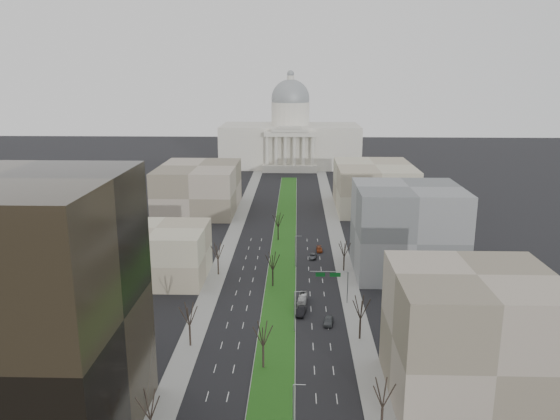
% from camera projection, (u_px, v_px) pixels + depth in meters
% --- Properties ---
extents(ground, '(600.00, 600.00, 0.00)m').
position_uv_depth(ground, '(284.00, 240.00, 179.07)').
color(ground, black).
rests_on(ground, ground).
extents(median, '(8.00, 222.03, 0.20)m').
position_uv_depth(median, '(284.00, 241.00, 178.07)').
color(median, '#999993').
rests_on(median, ground).
extents(sidewalk_left, '(5.00, 330.00, 0.15)m').
position_uv_depth(sidewalk_left, '(221.00, 266.00, 155.35)').
color(sidewalk_left, gray).
rests_on(sidewalk_left, ground).
extents(sidewalk_right, '(5.00, 330.00, 0.15)m').
position_uv_depth(sidewalk_right, '(344.00, 267.00, 154.29)').
color(sidewalk_right, gray).
rests_on(sidewalk_right, ground).
extents(capitol, '(80.00, 46.00, 55.00)m').
position_uv_depth(capitol, '(290.00, 138.00, 320.09)').
color(capitol, beige).
rests_on(capitol, ground).
extents(building_glass_tower, '(34.00, 30.00, 40.00)m').
position_uv_depth(building_glass_tower, '(4.00, 318.00, 76.44)').
color(building_glass_tower, black).
rests_on(building_glass_tower, ground).
extents(building_beige_left, '(26.00, 22.00, 14.00)m').
position_uv_depth(building_beige_left, '(157.00, 253.00, 144.43)').
color(building_beige_left, tan).
rests_on(building_beige_left, ground).
extents(building_tan_right, '(26.00, 24.00, 22.00)m').
position_uv_depth(building_tan_right, '(471.00, 337.00, 90.09)').
color(building_tan_right, gray).
rests_on(building_tan_right, ground).
extents(building_grey_right, '(28.00, 26.00, 24.00)m').
position_uv_depth(building_grey_right, '(407.00, 230.00, 147.98)').
color(building_grey_right, slate).
rests_on(building_grey_right, ground).
extents(building_far_left, '(30.00, 40.00, 18.00)m').
position_uv_depth(building_far_left, '(199.00, 188.00, 216.70)').
color(building_far_left, gray).
rests_on(building_far_left, ground).
extents(building_far_right, '(30.00, 40.00, 18.00)m').
position_uv_depth(building_far_right, '(374.00, 187.00, 219.44)').
color(building_far_right, tan).
rests_on(building_far_right, ground).
extents(tree_left_near, '(5.10, 5.10, 9.18)m').
position_uv_depth(tree_left_near, '(149.00, 405.00, 79.11)').
color(tree_left_near, black).
rests_on(tree_left_near, ground).
extents(tree_left_mid, '(5.40, 5.40, 9.72)m').
position_uv_depth(tree_left_mid, '(189.00, 314.00, 108.09)').
color(tree_left_mid, black).
rests_on(tree_left_mid, ground).
extents(tree_left_far, '(5.28, 5.28, 9.50)m').
position_uv_depth(tree_left_far, '(218.00, 251.00, 146.90)').
color(tree_left_far, black).
rests_on(tree_left_far, ground).
extents(tree_right_near, '(5.16, 5.16, 9.29)m').
position_uv_depth(tree_right_near, '(383.00, 393.00, 81.93)').
color(tree_right_near, black).
rests_on(tree_right_near, ground).
extents(tree_right_mid, '(5.52, 5.52, 9.94)m').
position_uv_depth(tree_right_mid, '(361.00, 307.00, 110.89)').
color(tree_right_mid, black).
rests_on(tree_right_mid, ground).
extents(tree_right_far, '(5.04, 5.04, 9.07)m').
position_uv_depth(tree_right_far, '(344.00, 249.00, 149.82)').
color(tree_right_far, black).
rests_on(tree_right_far, ground).
extents(tree_median_a, '(5.40, 5.40, 9.72)m').
position_uv_depth(tree_median_a, '(263.00, 334.00, 99.88)').
color(tree_median_a, black).
rests_on(tree_median_a, ground).
extents(tree_median_b, '(5.40, 5.40, 9.72)m').
position_uv_depth(tree_median_b, '(273.00, 261.00, 138.65)').
color(tree_median_b, black).
rests_on(tree_median_b, ground).
extents(tree_median_c, '(5.40, 5.40, 9.72)m').
position_uv_depth(tree_median_c, '(278.00, 220.00, 177.42)').
color(tree_median_c, black).
rests_on(tree_median_c, ground).
extents(streetlamp_median_a, '(1.90, 0.20, 9.16)m').
position_uv_depth(streetlamp_median_a, '(294.00, 410.00, 80.85)').
color(streetlamp_median_a, gray).
rests_on(streetlamp_median_a, ground).
extents(streetlamp_median_b, '(1.90, 0.20, 9.16)m').
position_uv_depth(streetlamp_median_b, '(295.00, 311.00, 114.78)').
color(streetlamp_median_b, gray).
rests_on(streetlamp_median_b, ground).
extents(streetlamp_median_c, '(1.90, 0.20, 9.16)m').
position_uv_depth(streetlamp_median_c, '(295.00, 251.00, 153.55)').
color(streetlamp_median_c, gray).
rests_on(streetlamp_median_c, ground).
extents(mast_arm_signs, '(9.12, 0.24, 8.09)m').
position_uv_depth(mast_arm_signs, '(336.00, 279.00, 128.73)').
color(mast_arm_signs, gray).
rests_on(mast_arm_signs, ground).
extents(car_grey_near, '(2.61, 4.92, 1.60)m').
position_uv_depth(car_grey_near, '(329.00, 321.00, 119.07)').
color(car_grey_near, '#4B4F53').
rests_on(car_grey_near, ground).
extents(car_black, '(2.61, 5.42, 1.72)m').
position_uv_depth(car_black, '(301.00, 311.00, 123.89)').
color(car_black, black).
rests_on(car_black, ground).
extents(car_red, '(1.93, 4.50, 1.29)m').
position_uv_depth(car_red, '(319.00, 249.00, 167.94)').
color(car_red, maroon).
rests_on(car_red, ground).
extents(car_grey_far, '(2.73, 4.95, 1.31)m').
position_uv_depth(car_grey_far, '(313.00, 256.00, 161.64)').
color(car_grey_far, '#55585D').
rests_on(car_grey_far, ground).
extents(box_van, '(2.59, 7.89, 2.16)m').
position_uv_depth(box_van, '(302.00, 300.00, 129.18)').
color(box_van, silver).
rests_on(box_van, ground).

